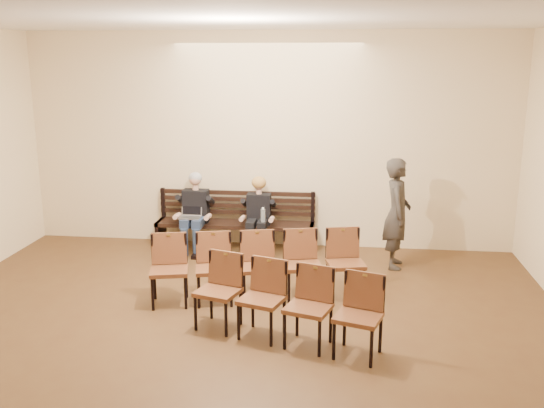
{
  "coord_description": "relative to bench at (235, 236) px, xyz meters",
  "views": [
    {
      "loc": [
        1.25,
        -4.75,
        3.11
      ],
      "look_at": [
        0.18,
        4.05,
        0.93
      ],
      "focal_mm": 40.0,
      "sensor_mm": 36.0,
      "label": 1
    }
  ],
  "objects": [
    {
      "name": "room_walls",
      "position": [
        0.5,
        -3.86,
        2.31
      ],
      "size": [
        8.02,
        10.01,
        3.51
      ],
      "color": "beige",
      "rests_on": "ground"
    },
    {
      "name": "bench",
      "position": [
        0.0,
        0.0,
        0.0
      ],
      "size": [
        2.6,
        0.9,
        0.45
      ],
      "primitive_type": "cube",
      "color": "black",
      "rests_on": "ground"
    },
    {
      "name": "seated_man",
      "position": [
        -0.64,
        -0.12,
        0.38
      ],
      "size": [
        0.51,
        0.7,
        1.22
      ],
      "primitive_type": null,
      "color": "black",
      "rests_on": "ground"
    },
    {
      "name": "seated_woman",
      "position": [
        0.4,
        -0.12,
        0.32
      ],
      "size": [
        0.47,
        0.65,
        1.09
      ],
      "primitive_type": null,
      "color": "black",
      "rests_on": "ground"
    },
    {
      "name": "laptop",
      "position": [
        -0.68,
        -0.28,
        0.35
      ],
      "size": [
        0.36,
        0.29,
        0.24
      ],
      "primitive_type": "cube",
      "rotation": [
        0.0,
        0.0,
        -0.1
      ],
      "color": "#B4B4B9",
      "rests_on": "bench"
    },
    {
      "name": "water_bottle",
      "position": [
        0.51,
        -0.33,
        0.34
      ],
      "size": [
        0.08,
        0.08,
        0.24
      ],
      "primitive_type": "cylinder",
      "rotation": [
        0.0,
        0.0,
        -0.19
      ],
      "color": "silver",
      "rests_on": "bench"
    },
    {
      "name": "bag",
      "position": [
        0.51,
        -0.81,
        -0.07
      ],
      "size": [
        0.45,
        0.33,
        0.31
      ],
      "primitive_type": "cube",
      "rotation": [
        0.0,
        0.0,
        0.09
      ],
      "color": "black",
      "rests_on": "ground"
    },
    {
      "name": "passerby",
      "position": [
        2.55,
        -0.55,
        0.73
      ],
      "size": [
        0.49,
        0.72,
        1.91
      ],
      "primitive_type": "imported",
      "rotation": [
        0.0,
        0.0,
        1.52
      ],
      "color": "#332E2A",
      "rests_on": "ground"
    },
    {
      "name": "chair_row_front",
      "position": [
        0.69,
        -2.09,
        0.23
      ],
      "size": [
        2.8,
        1.12,
        0.9
      ],
      "primitive_type": "cube",
      "rotation": [
        0.0,
        0.0,
        0.23
      ],
      "color": "brown",
      "rests_on": "ground"
    },
    {
      "name": "chair_row_back",
      "position": [
        1.14,
        -3.21,
        0.22
      ],
      "size": [
        2.19,
        1.11,
        0.88
      ],
      "primitive_type": "cube",
      "rotation": [
        0.0,
        0.0,
        -0.31
      ],
      "color": "brown",
      "rests_on": "ground"
    }
  ]
}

